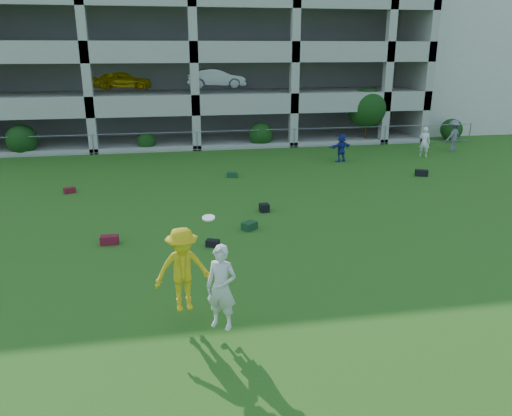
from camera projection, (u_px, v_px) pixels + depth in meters
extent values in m
plane|color=#235114|center=(251.00, 300.00, 12.28)|extent=(100.00, 100.00, 0.00)
cube|color=beige|center=(469.00, 60.00, 40.90)|extent=(16.00, 14.00, 10.00)
imported|color=navy|center=(341.00, 148.00, 27.00)|extent=(1.48, 0.90, 1.52)
imported|color=white|center=(424.00, 142.00, 28.22)|extent=(0.73, 0.72, 1.69)
imported|color=slate|center=(453.00, 136.00, 29.78)|extent=(1.37, 1.14, 1.84)
cube|color=#530E15|center=(109.00, 240.00, 15.75)|extent=(0.56, 0.32, 0.28)
cube|color=black|center=(213.00, 243.00, 15.56)|extent=(0.47, 0.40, 0.22)
cube|color=#13351D|center=(249.00, 226.00, 17.03)|extent=(0.61, 0.59, 0.26)
cube|color=black|center=(264.00, 208.00, 18.88)|extent=(0.37, 0.37, 0.30)
cube|color=black|center=(421.00, 173.00, 24.14)|extent=(0.67, 0.51, 0.30)
cube|color=#56160E|center=(70.00, 190.00, 21.30)|extent=(0.53, 0.46, 0.24)
cube|color=#143820|center=(232.00, 175.00, 23.89)|extent=(0.55, 0.39, 0.25)
imported|color=gold|center=(183.00, 269.00, 10.80)|extent=(1.31, 0.86, 1.90)
imported|color=silver|center=(221.00, 287.00, 10.36)|extent=(0.81, 0.73, 1.85)
cylinder|color=white|center=(209.00, 218.00, 10.46)|extent=(0.27, 0.27, 0.08)
cube|color=#9E998C|center=(183.00, 47.00, 41.11)|extent=(30.00, 0.50, 12.00)
cube|color=#9E998C|center=(386.00, 47.00, 37.31)|extent=(0.50, 14.00, 12.00)
cube|color=#9E998C|center=(191.00, 130.00, 36.58)|extent=(30.00, 14.00, 0.30)
cube|color=#9E998C|center=(189.00, 88.00, 35.66)|extent=(30.00, 14.00, 0.30)
cube|color=#9E998C|center=(187.00, 44.00, 34.74)|extent=(30.00, 14.00, 0.30)
cube|color=#9E998C|center=(196.00, 108.00, 29.43)|extent=(30.00, 0.30, 0.90)
cube|color=#9E998C|center=(194.00, 55.00, 28.51)|extent=(30.00, 0.30, 0.90)
cube|color=#9E998C|center=(84.00, 46.00, 27.44)|extent=(0.50, 0.50, 12.00)
cube|color=#9E998C|center=(193.00, 46.00, 28.46)|extent=(0.50, 0.50, 12.00)
cube|color=#9E998C|center=(295.00, 46.00, 29.49)|extent=(0.50, 0.50, 12.00)
cube|color=#9E998C|center=(390.00, 47.00, 30.52)|extent=(0.50, 0.50, 12.00)
cube|color=#605E59|center=(186.00, 47.00, 36.66)|extent=(29.00, 9.00, 11.60)
imported|color=yellow|center=(123.00, 79.00, 32.78)|extent=(3.93, 1.71, 1.32)
imported|color=#B0B2B7|center=(217.00, 78.00, 33.84)|extent=(4.07, 1.60, 1.32)
cylinder|color=gray|center=(93.00, 144.00, 28.86)|extent=(0.06, 0.06, 1.20)
cylinder|color=gray|center=(197.00, 141.00, 29.89)|extent=(0.06, 0.06, 1.20)
cylinder|color=gray|center=(294.00, 138.00, 30.91)|extent=(0.06, 0.06, 1.20)
cylinder|color=gray|center=(385.00, 135.00, 31.94)|extent=(0.06, 0.06, 1.20)
cylinder|color=gray|center=(470.00, 132.00, 32.96)|extent=(0.06, 0.06, 1.20)
cylinder|color=gray|center=(197.00, 132.00, 29.72)|extent=(36.00, 0.04, 0.04)
cylinder|color=gray|center=(197.00, 150.00, 30.04)|extent=(36.00, 0.04, 0.04)
sphere|color=#163D11|center=(22.00, 140.00, 28.65)|extent=(1.76, 1.76, 1.76)
sphere|color=#163D11|center=(146.00, 142.00, 29.95)|extent=(1.10, 1.10, 1.10)
sphere|color=#163D11|center=(261.00, 135.00, 31.08)|extent=(1.54, 1.54, 1.54)
cylinder|color=#382314|center=(366.00, 128.00, 32.40)|extent=(0.16, 0.16, 1.96)
sphere|color=#163D11|center=(367.00, 108.00, 32.01)|extent=(2.52, 2.52, 2.52)
sphere|color=#163D11|center=(451.00, 130.00, 33.32)|extent=(1.43, 1.43, 1.43)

